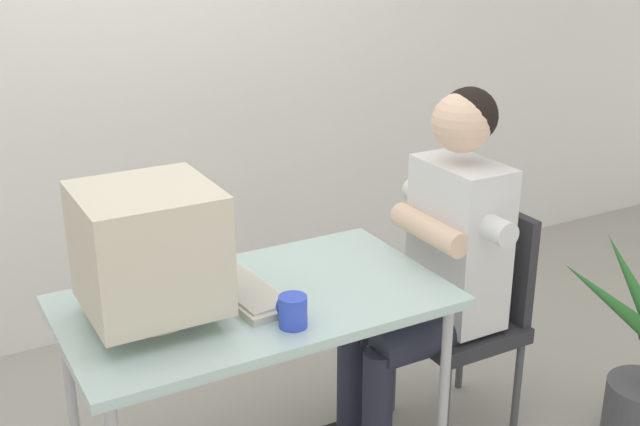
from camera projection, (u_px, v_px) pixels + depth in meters
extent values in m
cube|color=silver|center=(182.00, 8.00, 3.63)|extent=(8.00, 0.10, 3.00)
cylinder|color=#B7B7BC|center=(444.00, 394.00, 2.76)|extent=(0.04, 0.04, 0.69)
cylinder|color=#B7B7BC|center=(71.00, 399.00, 2.74)|extent=(0.04, 0.04, 0.69)
cylinder|color=#B7B7BC|center=(354.00, 322.00, 3.25)|extent=(0.04, 0.04, 0.69)
cube|color=silver|center=(256.00, 302.00, 2.62)|extent=(1.25, 0.71, 0.03)
cylinder|color=beige|center=(154.00, 317.00, 2.46)|extent=(0.21, 0.21, 0.02)
cylinder|color=beige|center=(154.00, 309.00, 2.45)|extent=(0.06, 0.06, 0.04)
cube|color=beige|center=(149.00, 248.00, 2.38)|extent=(0.40, 0.39, 0.37)
cube|color=black|center=(213.00, 235.00, 2.48)|extent=(0.01, 0.33, 0.30)
cube|color=beige|center=(245.00, 292.00, 2.63)|extent=(0.20, 0.43, 0.02)
cube|color=beige|center=(244.00, 287.00, 2.62)|extent=(0.17, 0.39, 0.01)
cylinder|color=#4C4C51|center=(445.00, 412.00, 2.93)|extent=(0.03, 0.03, 0.39)
cylinder|color=#4C4C51|center=(517.00, 386.00, 3.08)|extent=(0.03, 0.03, 0.39)
cylinder|color=#4C4C51|center=(393.00, 368.00, 3.21)|extent=(0.03, 0.03, 0.39)
cylinder|color=#4C4C51|center=(461.00, 347.00, 3.37)|extent=(0.03, 0.03, 0.39)
cube|color=#2D2D33|center=(457.00, 326.00, 3.07)|extent=(0.41, 0.41, 0.06)
cube|color=#2D2D33|center=(499.00, 259.00, 3.07)|extent=(0.04, 0.36, 0.42)
cube|color=silver|center=(459.00, 242.00, 2.93)|extent=(0.22, 0.36, 0.61)
sphere|color=beige|center=(462.00, 123.00, 2.77)|extent=(0.21, 0.21, 0.21)
sphere|color=black|center=(469.00, 116.00, 2.77)|extent=(0.20, 0.20, 0.20)
cylinder|color=#262838|center=(425.00, 339.00, 2.88)|extent=(0.40, 0.14, 0.14)
cylinder|color=#262838|center=(397.00, 318.00, 3.02)|extent=(0.40, 0.14, 0.14)
cylinder|color=#262838|center=(377.00, 410.00, 2.87)|extent=(0.11, 0.11, 0.47)
cylinder|color=#262838|center=(351.00, 385.00, 3.02)|extent=(0.11, 0.11, 0.47)
cylinder|color=silver|center=(495.00, 229.00, 2.71)|extent=(0.09, 0.14, 0.09)
cylinder|color=silver|center=(422.00, 194.00, 3.05)|extent=(0.09, 0.14, 0.09)
cylinder|color=beige|center=(429.00, 229.00, 2.84)|extent=(0.09, 0.36, 0.09)
cone|color=#2C6D2E|center=(634.00, 287.00, 3.03)|extent=(0.13, 0.39, 0.37)
cone|color=#2C6D2E|center=(614.00, 304.00, 2.95)|extent=(0.34, 0.35, 0.35)
cylinder|color=blue|center=(293.00, 311.00, 2.41)|extent=(0.09, 0.09, 0.10)
torus|color=blue|center=(286.00, 305.00, 2.46)|extent=(0.07, 0.01, 0.07)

